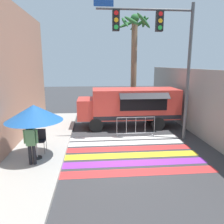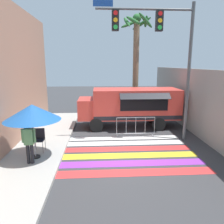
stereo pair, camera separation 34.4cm
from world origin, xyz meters
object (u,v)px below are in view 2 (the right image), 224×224
traffic_signal_pole (161,43)px  folding_chair (39,138)px  patio_umbrella (32,112)px  food_truck (128,104)px  barricade_front (136,127)px  palm_tree (136,52)px  vendor_person (29,140)px

traffic_signal_pole → folding_chair: 7.06m
patio_umbrella → food_truck: bearing=46.7°
barricade_front → folding_chair: bearing=-156.5°
folding_chair → palm_tree: size_ratio=0.14×
traffic_signal_pole → vendor_person: 7.27m
food_truck → traffic_signal_pole: (1.17, -2.49, 3.40)m
food_truck → patio_umbrella: 6.43m
folding_chair → palm_tree: palm_tree is taller
food_truck → folding_chair: food_truck is taller
food_truck → barricade_front: size_ratio=2.94×
food_truck → vendor_person: 6.83m
food_truck → palm_tree: 4.47m
food_truck → palm_tree: (0.92, 2.92, 3.25)m
folding_chair → traffic_signal_pole: bearing=29.7°
traffic_signal_pole → food_truck: bearing=115.1°
patio_umbrella → palm_tree: palm_tree is taller
traffic_signal_pole → patio_umbrella: size_ratio=3.03×
traffic_signal_pole → folding_chair: traffic_signal_pole is taller
traffic_signal_pole → patio_umbrella: bearing=-158.7°
food_truck → folding_chair: size_ratio=6.12×
barricade_front → patio_umbrella: bearing=-149.4°
traffic_signal_pole → palm_tree: bearing=92.7°
vendor_person → palm_tree: size_ratio=0.22×
vendor_person → folding_chair: bearing=83.7°
folding_chair → food_truck: bearing=56.9°
vendor_person → palm_tree: bearing=51.9°
food_truck → barricade_front: 2.16m
patio_umbrella → vendor_person: (-0.04, -0.52, -0.96)m
patio_umbrella → barricade_front: size_ratio=1.06×
patio_umbrella → vendor_person: patio_umbrella is taller
food_truck → patio_umbrella: size_ratio=2.77×
patio_umbrella → traffic_signal_pole: bearing=21.3°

